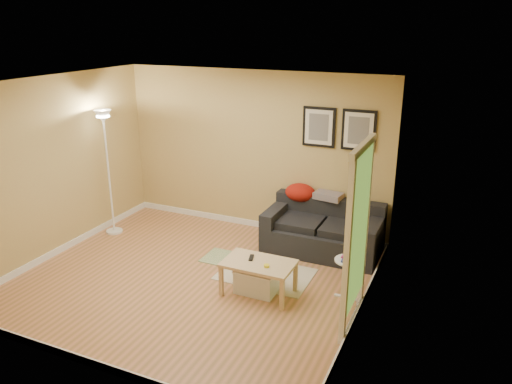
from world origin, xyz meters
TOP-DOWN VIEW (x-y plane):
  - floor at (0.00, 0.00)m, footprint 4.50×4.50m
  - ceiling at (0.00, 0.00)m, footprint 4.50×4.50m
  - wall_back at (0.00, 2.00)m, footprint 4.50×0.00m
  - wall_front at (0.00, -2.00)m, footprint 4.50×0.00m
  - wall_left at (-2.25, 0.00)m, footprint 0.00×4.00m
  - wall_right at (2.25, 0.00)m, footprint 0.00×4.00m
  - baseboard_back at (0.00, 1.99)m, footprint 4.50×0.02m
  - baseboard_front at (0.00, -1.99)m, footprint 4.50×0.02m
  - baseboard_left at (-2.24, 0.00)m, footprint 0.02×4.00m
  - baseboard_right at (2.24, 0.00)m, footprint 0.02×4.00m
  - sofa at (1.34, 1.53)m, footprint 1.70×0.90m
  - red_throw at (0.86, 1.85)m, footprint 0.48×0.36m
  - plaid_throw at (1.31, 1.85)m, footprint 0.45×0.32m
  - framed_print_left at (1.08, 1.98)m, footprint 0.50×0.04m
  - framed_print_right at (1.68, 1.98)m, footprint 0.50×0.04m
  - area_rug at (0.85, 0.50)m, footprint 1.25×0.85m
  - green_runner at (0.16, 0.71)m, footprint 0.70×0.50m
  - coffee_table at (0.96, 0.01)m, footprint 1.00×0.77m
  - remote_control at (0.84, 0.06)m, footprint 0.09×0.17m
  - tape_roll at (1.10, -0.07)m, footprint 0.07×0.07m
  - storage_bin at (0.92, 0.04)m, footprint 0.53×0.38m
  - side_table at (2.02, 0.35)m, footprint 0.35×0.35m
  - book_stack at (2.03, 0.35)m, footprint 0.21×0.25m
  - floor_lamp at (-2.00, 0.82)m, footprint 0.26×0.26m
  - doorway at (2.20, -0.15)m, footprint 0.12×1.01m

SIDE VIEW (x-z plane):
  - floor at x=0.00m, z-range 0.00..0.00m
  - area_rug at x=0.85m, z-range 0.00..0.01m
  - green_runner at x=0.16m, z-range 0.00..0.01m
  - baseboard_back at x=0.00m, z-range 0.00..0.10m
  - baseboard_front at x=0.00m, z-range 0.00..0.10m
  - baseboard_left at x=-2.24m, z-range 0.00..0.10m
  - baseboard_right at x=2.24m, z-range 0.00..0.10m
  - storage_bin at x=0.92m, z-range 0.00..0.32m
  - coffee_table at x=0.96m, z-range 0.00..0.44m
  - side_table at x=2.02m, z-range 0.00..0.54m
  - sofa at x=1.34m, z-range 0.00..0.75m
  - remote_control at x=0.84m, z-range 0.44..0.46m
  - tape_roll at x=1.10m, z-range 0.44..0.47m
  - book_stack at x=2.03m, z-range 0.54..0.61m
  - red_throw at x=0.86m, z-range 0.63..0.91m
  - plaid_throw at x=1.31m, z-range 0.73..0.83m
  - floor_lamp at x=-2.00m, z-range -0.05..1.98m
  - doorway at x=2.20m, z-range -0.04..2.09m
  - wall_back at x=0.00m, z-range -0.95..3.55m
  - wall_front at x=0.00m, z-range -0.95..3.55m
  - wall_left at x=-2.25m, z-range -0.70..3.30m
  - wall_right at x=2.25m, z-range -0.70..3.30m
  - framed_print_left at x=1.08m, z-range 1.50..2.10m
  - framed_print_right at x=1.68m, z-range 1.50..2.10m
  - ceiling at x=0.00m, z-range 2.60..2.60m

